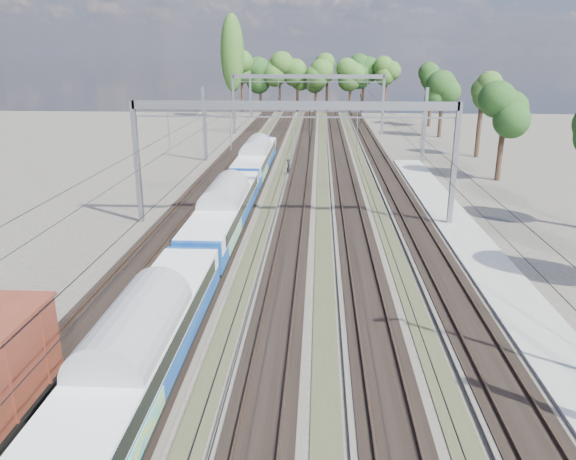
# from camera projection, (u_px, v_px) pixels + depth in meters

# --- Properties ---
(track_bed) EXTENTS (21.00, 130.00, 0.34)m
(track_bed) POSITION_uv_depth(u_px,v_px,m) (300.00, 179.00, 56.20)
(track_bed) COLOR #47423A
(track_bed) RESTS_ON ground
(platform) EXTENTS (3.00, 70.00, 0.30)m
(platform) POSITION_uv_depth(u_px,v_px,m) (496.00, 276.00, 31.77)
(platform) COLOR gray
(platform) RESTS_ON ground
(catenary) EXTENTS (25.65, 130.00, 9.00)m
(catenary) POSITION_uv_depth(u_px,v_px,m) (306.00, 108.00, 61.58)
(catenary) COLOR gray
(catenary) RESTS_ON ground
(tree_belt) EXTENTS (40.71, 101.69, 12.12)m
(tree_belt) POSITION_uv_depth(u_px,v_px,m) (354.00, 77.00, 98.26)
(tree_belt) COLOR black
(tree_belt) RESTS_ON ground
(poplar) EXTENTS (4.40, 4.40, 19.04)m
(poplar) POSITION_uv_depth(u_px,v_px,m) (232.00, 54.00, 103.80)
(poplar) COLOR black
(poplar) RESTS_ON ground
(emu_train) EXTENTS (2.73, 57.77, 3.99)m
(emu_train) POSITION_uv_depth(u_px,v_px,m) (224.00, 206.00, 37.79)
(emu_train) COLOR black
(emu_train) RESTS_ON ground
(worker) EXTENTS (0.53, 0.68, 1.67)m
(worker) POSITION_uv_depth(u_px,v_px,m) (289.00, 167.00, 58.44)
(worker) COLOR black
(worker) RESTS_ON ground
(signal_near) EXTENTS (0.42, 0.38, 6.27)m
(signal_near) POSITION_uv_depth(u_px,v_px,m) (310.00, 121.00, 70.01)
(signal_near) COLOR black
(signal_near) RESTS_ON ground
(signal_far) EXTENTS (0.38, 0.34, 5.53)m
(signal_far) POSITION_uv_depth(u_px,v_px,m) (361.00, 105.00, 96.30)
(signal_far) COLOR black
(signal_far) RESTS_ON ground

